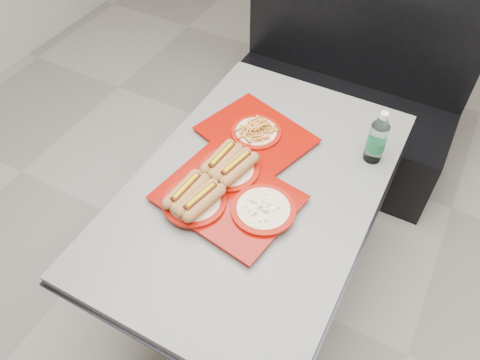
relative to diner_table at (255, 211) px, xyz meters
The scene contains 6 objects.
ground 0.58m from the diner_table, ahead, with size 6.00×6.00×0.00m, color #9F9A8F.
diner_table is the anchor object (origin of this frame).
booth_bench 1.11m from the diner_table, 90.00° to the left, with size 1.30×0.57×1.35m.
tray_near 0.25m from the diner_table, 123.77° to the right, with size 0.54×0.46×0.11m.
tray_far 0.33m from the diner_table, 116.73° to the left, with size 0.52×0.46×0.09m.
water_bottle 0.57m from the diner_table, 45.16° to the left, with size 0.08×0.08×0.24m.
Camera 1 is at (0.51, -1.08, 2.13)m, focal length 35.00 mm.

